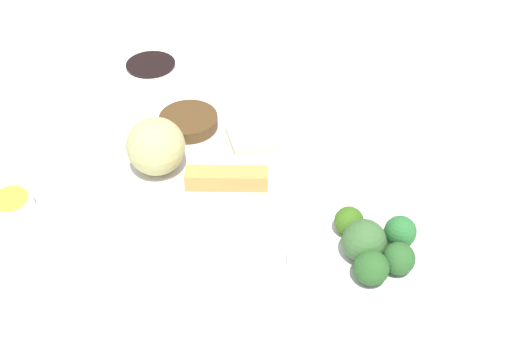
{
  "coord_description": "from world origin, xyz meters",
  "views": [
    {
      "loc": [
        0.63,
        -0.25,
        0.63
      ],
      "look_at": [
        0.05,
        0.01,
        0.06
      ],
      "focal_mm": 43.9,
      "sensor_mm": 36.0,
      "label": 1
    }
  ],
  "objects_px": {
    "main_plate": "(207,158)",
    "broccoli_plate": "(370,260)",
    "sauce_ramekin_hot_mustard": "(12,205)",
    "soy_sauce_bowl": "(152,75)"
  },
  "relations": [
    {
      "from": "broccoli_plate",
      "to": "soy_sauce_bowl",
      "type": "xyz_separation_m",
      "value": [
        -0.5,
        -0.12,
        0.01
      ]
    },
    {
      "from": "broccoli_plate",
      "to": "main_plate",
      "type": "bearing_deg",
      "value": -156.72
    },
    {
      "from": "broccoli_plate",
      "to": "sauce_ramekin_hot_mustard",
      "type": "bearing_deg",
      "value": -125.75
    },
    {
      "from": "soy_sauce_bowl",
      "to": "sauce_ramekin_hot_mustard",
      "type": "distance_m",
      "value": 0.34
    },
    {
      "from": "main_plate",
      "to": "soy_sauce_bowl",
      "type": "relative_size",
      "value": 2.8
    },
    {
      "from": "broccoli_plate",
      "to": "sauce_ramekin_hot_mustard",
      "type": "distance_m",
      "value": 0.48
    },
    {
      "from": "sauce_ramekin_hot_mustard",
      "to": "broccoli_plate",
      "type": "bearing_deg",
      "value": 54.25
    },
    {
      "from": "main_plate",
      "to": "broccoli_plate",
      "type": "relative_size",
      "value": 1.37
    },
    {
      "from": "main_plate",
      "to": "sauce_ramekin_hot_mustard",
      "type": "distance_m",
      "value": 0.28
    },
    {
      "from": "main_plate",
      "to": "sauce_ramekin_hot_mustard",
      "type": "bearing_deg",
      "value": -93.36
    }
  ]
}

